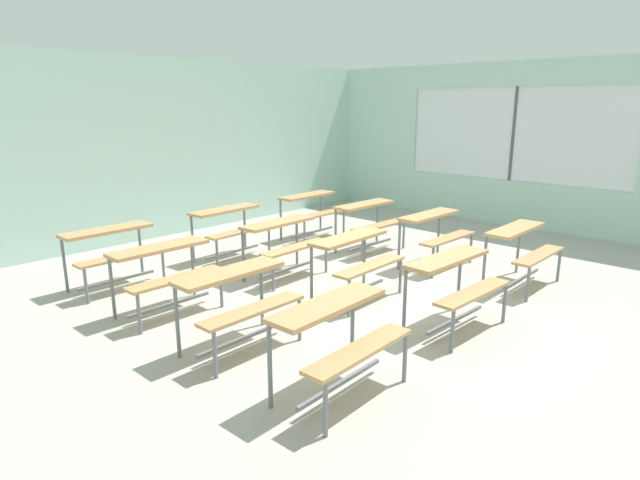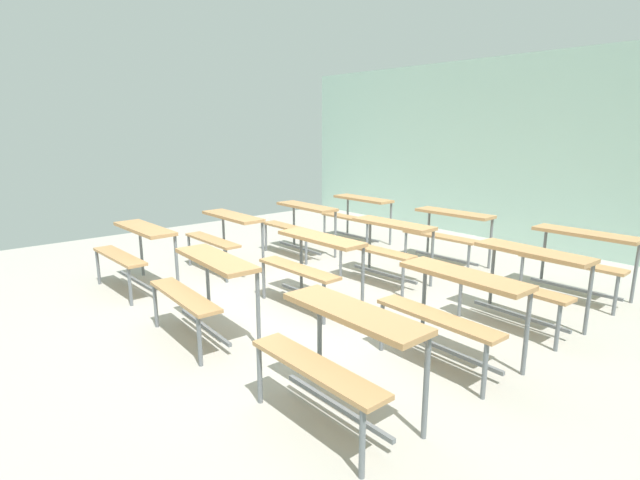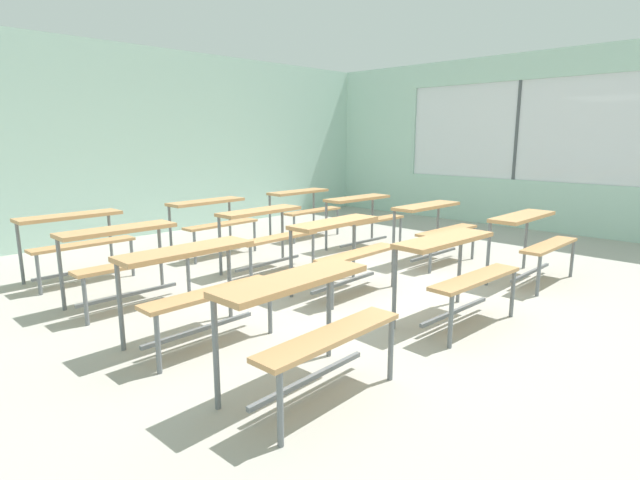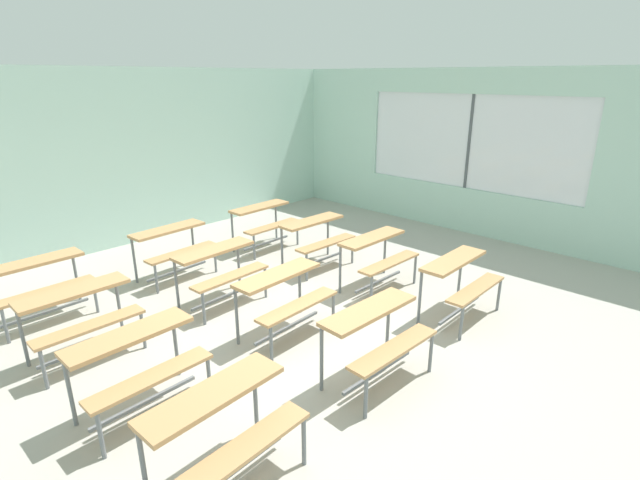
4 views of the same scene
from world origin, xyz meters
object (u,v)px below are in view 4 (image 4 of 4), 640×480
(desk_bench_r1c0, at_px, (137,356))
(desk_bench_r2c1, at_px, (220,264))
(desk_bench_r0c2, at_px, (461,275))
(desk_bench_r2c2, at_px, (317,232))
(desk_bench_r0c1, at_px, (377,329))
(desk_bench_r2c0, at_px, (80,309))
(desk_bench_r1c1, at_px, (285,290))
(desk_bench_r1c2, at_px, (378,250))
(desk_bench_r3c0, at_px, (38,277))
(desk_bench_r0c0, at_px, (224,420))
(desk_bench_r3c1, at_px, (173,241))
(desk_bench_r3c2, at_px, (264,217))

(desk_bench_r1c0, xyz_separation_m, desk_bench_r2c1, (1.75, 1.25, 0.00))
(desk_bench_r0c2, relative_size, desk_bench_r2c2, 0.98)
(desk_bench_r0c1, height_order, desk_bench_r2c0, same)
(desk_bench_r1c1, relative_size, desk_bench_r2c1, 1.00)
(desk_bench_r1c2, bearing_deg, desk_bench_r1c0, -177.69)
(desk_bench_r1c1, bearing_deg, desk_bench_r2c1, 89.57)
(desk_bench_r1c2, bearing_deg, desk_bench_r2c1, 147.80)
(desk_bench_r3c0, bearing_deg, desk_bench_r0c0, -90.16)
(desk_bench_r0c2, xyz_separation_m, desk_bench_r1c2, (-0.00, 1.25, 0.00))
(desk_bench_r1c2, bearing_deg, desk_bench_r0c2, -88.56)
(desk_bench_r3c1, bearing_deg, desk_bench_r1c1, -93.15)
(desk_bench_r1c0, xyz_separation_m, desk_bench_r3c0, (-0.01, 2.49, 0.00))
(desk_bench_r1c2, height_order, desk_bench_r2c1, same)
(desk_bench_r1c2, bearing_deg, desk_bench_r2c2, 91.56)
(desk_bench_r2c2, bearing_deg, desk_bench_r3c2, 92.33)
(desk_bench_r2c1, distance_m, desk_bench_r3c0, 2.14)
(desk_bench_r2c2, bearing_deg, desk_bench_r3c1, 146.61)
(desk_bench_r1c1, bearing_deg, desk_bench_r0c0, -145.85)
(desk_bench_r0c1, bearing_deg, desk_bench_r2c1, 93.60)
(desk_bench_r1c1, height_order, desk_bench_r3c1, same)
(desk_bench_r0c0, distance_m, desk_bench_r1c1, 2.15)
(desk_bench_r1c1, distance_m, desk_bench_r3c2, 3.00)
(desk_bench_r1c0, height_order, desk_bench_r1c2, same)
(desk_bench_r2c2, bearing_deg, desk_bench_r1c0, -158.73)
(desk_bench_r3c2, bearing_deg, desk_bench_r1c2, -91.03)
(desk_bench_r2c2, bearing_deg, desk_bench_r3c0, 162.56)
(desk_bench_r2c2, bearing_deg, desk_bench_r0c0, -143.07)
(desk_bench_r2c0, bearing_deg, desk_bench_r2c1, -0.51)
(desk_bench_r1c1, height_order, desk_bench_r3c2, same)
(desk_bench_r0c2, xyz_separation_m, desk_bench_r2c1, (-1.80, 2.44, 0.00))
(desk_bench_r0c1, bearing_deg, desk_bench_r2c0, 128.05)
(desk_bench_r2c2, relative_size, desk_bench_r3c2, 1.01)
(desk_bench_r0c0, bearing_deg, desk_bench_r2c2, 33.01)
(desk_bench_r3c1, height_order, desk_bench_r3c2, same)
(desk_bench_r0c1, distance_m, desk_bench_r1c2, 2.18)
(desk_bench_r1c2, xyz_separation_m, desk_bench_r2c1, (-1.80, 1.19, 0.00))
(desk_bench_r2c1, distance_m, desk_bench_r3c2, 2.17)
(desk_bench_r0c1, xyz_separation_m, desk_bench_r2c1, (-0.05, 2.49, 0.00))
(desk_bench_r3c0, relative_size, desk_bench_r3c2, 0.99)
(desk_bench_r1c0, relative_size, desk_bench_r1c2, 0.99)
(desk_bench_r1c2, height_order, desk_bench_r3c2, same)
(desk_bench_r0c2, height_order, desk_bench_r2c1, same)
(desk_bench_r1c1, bearing_deg, desk_bench_r2c2, 32.14)
(desk_bench_r1c1, distance_m, desk_bench_r2c1, 1.20)
(desk_bench_r0c1, distance_m, desk_bench_r0c2, 1.75)
(desk_bench_r0c2, bearing_deg, desk_bench_r1c1, 144.88)
(desk_bench_r1c0, bearing_deg, desk_bench_r3c0, 89.52)
(desk_bench_r0c2, relative_size, desk_bench_r2c0, 1.00)
(desk_bench_r1c2, relative_size, desk_bench_r3c0, 1.00)
(desk_bench_r1c0, relative_size, desk_bench_r2c0, 1.01)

